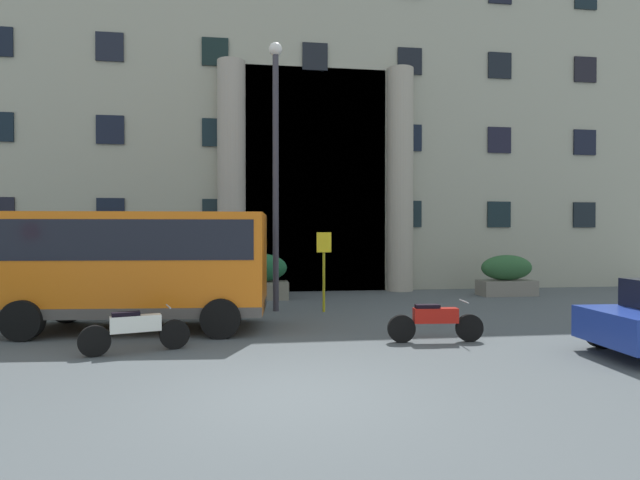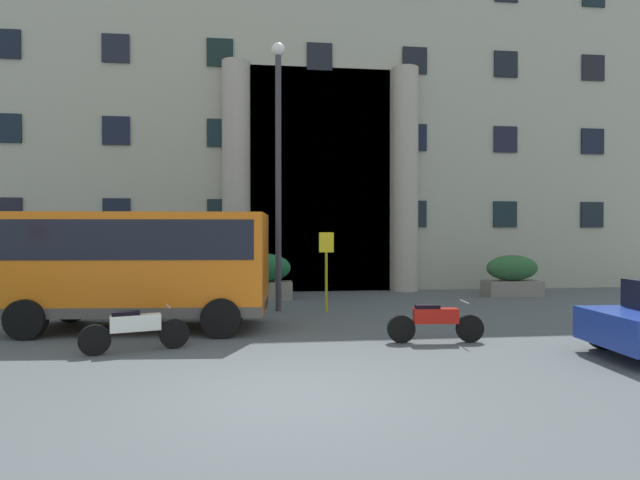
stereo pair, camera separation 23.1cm
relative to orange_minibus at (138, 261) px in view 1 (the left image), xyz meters
name	(u,v)px [view 1 (the left image)]	position (x,y,z in m)	size (l,w,h in m)	color
ground_plane	(292,401)	(3.32, -5.50, -1.75)	(80.00, 64.00, 0.12)	#4A5155
office_building_facade	(264,134)	(3.33, 11.96, 5.49)	(34.63, 9.80, 14.39)	#9C9C8A
orange_minibus	(138,261)	(0.00, 0.00, 0.00)	(6.31, 2.93, 2.85)	orange
bus_stop_sign	(324,262)	(4.89, 2.17, -0.20)	(0.44, 0.08, 2.39)	#9E9716
hedge_planter_west	(507,276)	(12.34, 5.17, -0.95)	(2.10, 0.94, 1.54)	slate
hedge_planter_entrance_right	(260,277)	(3.05, 5.33, -0.91)	(1.99, 0.99, 1.63)	gray
scooter_by_planter	(434,321)	(6.65, -2.30, -1.23)	(2.10, 0.55, 0.89)	black
motorcycle_far_end	(133,330)	(0.43, -2.44, -1.23)	(2.03, 0.82, 0.89)	black
lamppost_plaza_centre	(276,156)	(3.47, 2.53, 3.00)	(0.40, 0.40, 8.12)	#35323B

